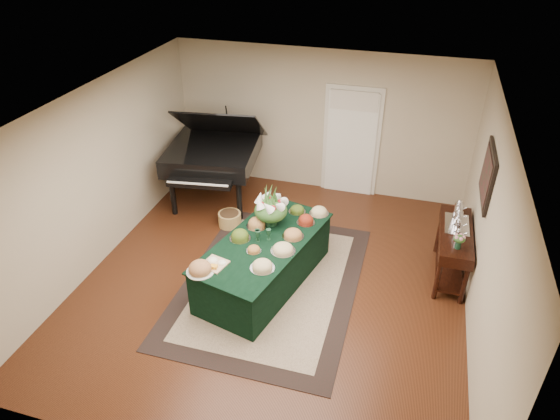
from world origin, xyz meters
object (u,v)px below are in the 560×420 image
(mahogany_sideboard, at_px, (454,241))
(buffet_table, at_px, (264,262))
(floral_centerpiece, at_px, (271,207))
(grand_piano, at_px, (213,153))

(mahogany_sideboard, bearing_deg, buffet_table, -160.74)
(floral_centerpiece, xyz_separation_m, grand_piano, (-1.59, 1.63, -0.09))
(floral_centerpiece, distance_m, grand_piano, 2.28)
(buffet_table, height_order, mahogany_sideboard, mahogany_sideboard)
(floral_centerpiece, distance_m, mahogany_sideboard, 2.72)
(floral_centerpiece, height_order, mahogany_sideboard, floral_centerpiece)
(grand_piano, bearing_deg, buffet_table, -51.95)
(floral_centerpiece, relative_size, mahogany_sideboard, 0.37)
(buffet_table, xyz_separation_m, grand_piano, (-1.63, 2.08, 0.58))
(buffet_table, bearing_deg, mahogany_sideboard, 19.26)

